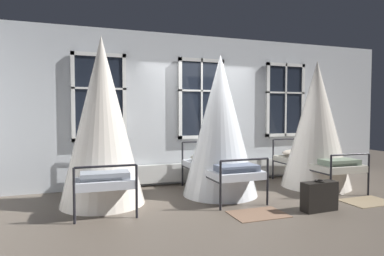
{
  "coord_description": "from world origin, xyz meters",
  "views": [
    {
      "loc": [
        -2.46,
        -5.25,
        1.48
      ],
      "look_at": [
        -0.57,
        0.21,
        1.21
      ],
      "focal_mm": 31.02,
      "sensor_mm": 36.0,
      "label": 1
    }
  ],
  "objects_px": {
    "cot_third": "(316,126)",
    "suitcase_dark": "(319,196)",
    "cot_first": "(102,123)",
    "cot_second": "(220,127)"
  },
  "relations": [
    {
      "from": "cot_third",
      "to": "suitcase_dark",
      "type": "relative_size",
      "value": 4.39
    },
    {
      "from": "cot_first",
      "to": "cot_third",
      "type": "relative_size",
      "value": 1.08
    },
    {
      "from": "cot_third",
      "to": "suitcase_dark",
      "type": "height_order",
      "value": "cot_third"
    },
    {
      "from": "cot_third",
      "to": "suitcase_dark",
      "type": "bearing_deg",
      "value": 143.02
    },
    {
      "from": "cot_second",
      "to": "suitcase_dark",
      "type": "distance_m",
      "value": 2.0
    },
    {
      "from": "suitcase_dark",
      "to": "cot_first",
      "type": "bearing_deg",
      "value": 151.03
    },
    {
      "from": "cot_second",
      "to": "cot_third",
      "type": "bearing_deg",
      "value": -91.84
    },
    {
      "from": "cot_second",
      "to": "cot_third",
      "type": "distance_m",
      "value": 2.08
    },
    {
      "from": "cot_first",
      "to": "cot_third",
      "type": "distance_m",
      "value": 4.12
    },
    {
      "from": "cot_second",
      "to": "suitcase_dark",
      "type": "relative_size",
      "value": 4.41
    }
  ]
}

